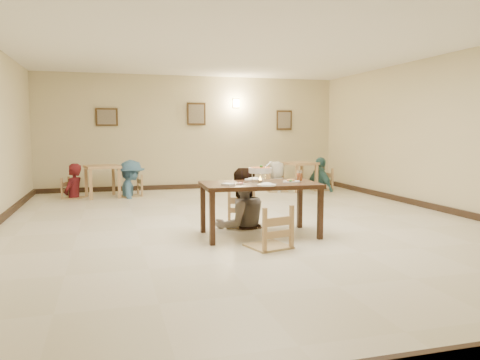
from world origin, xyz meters
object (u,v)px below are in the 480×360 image
object	(u,v)px
chair_near	(268,207)
bg_chair_rl	(277,171)
curry_warmer	(260,170)
bg_diner_c	(277,161)
chair_far	(242,194)
drink_glass	(300,176)
bg_diner_b	(130,160)
main_diner	(241,168)
bg_table_right	(299,167)
bg_table_left	(102,171)
bg_chair_rr	(320,170)
bg_diner_d	(321,157)
bg_chair_lr	(131,176)
main_table	(260,188)
bg_chair_ll	(73,179)
bg_diner_a	(73,163)

from	to	relation	value
chair_near	bg_chair_rl	distance (m)	5.86
curry_warmer	bg_chair_rl	bearing A→B (deg)	67.10
bg_chair_rl	bg_diner_c	size ratio (longest dim) A/B	0.69
chair_far	bg_chair_rl	world-z (taller)	bg_chair_rl
drink_glass	bg_diner_b	world-z (taller)	bg_diner_b
main_diner	bg_table_right	size ratio (longest dim) A/B	2.11
bg_table_left	bg_diner_b	xyz separation A→B (m)	(0.65, -0.00, 0.25)
drink_glass	bg_chair_rr	distance (m)	5.35
bg_chair_rl	bg_diner_d	distance (m)	1.25
bg_chair_lr	bg_chair_rl	bearing A→B (deg)	79.47
bg_diner_b	bg_diner_d	distance (m)	4.86
main_table	bg_chair_ll	bearing A→B (deg)	123.55
drink_glass	bg_diner_b	distance (m)	5.28
chair_near	bg_diner_a	xyz separation A→B (m)	(-2.83, 5.54, 0.26)
drink_glass	bg_table_right	size ratio (longest dim) A/B	0.18
chair_far	bg_diner_c	size ratio (longest dim) A/B	0.69
chair_far	bg_chair_ll	xyz separation A→B (m)	(-2.88, 4.07, -0.08)
bg_table_left	bg_diner_b	distance (m)	0.69
bg_chair_lr	bg_chair_rr	distance (m)	4.86
main_diner	bg_diner_c	size ratio (longest dim) A/B	1.24
bg_diner_d	bg_table_left	bearing A→B (deg)	77.55
bg_chair_rl	bg_table_left	bearing A→B (deg)	96.95
drink_glass	bg_diner_a	world-z (taller)	bg_diner_a
bg_chair_rl	bg_diner_b	xyz separation A→B (m)	(-3.66, 0.04, 0.33)
drink_glass	bg_chair_rl	distance (m)	4.94
bg_diner_a	bg_diner_c	xyz separation A→B (m)	(4.95, -0.08, -0.03)
bg_table_left	bg_table_right	bearing A→B (deg)	-1.15
bg_diner_d	bg_chair_ll	bearing A→B (deg)	77.30
main_diner	curry_warmer	xyz separation A→B (m)	(0.09, -0.70, 0.02)
bg_chair_rl	bg_diner_c	xyz separation A→B (m)	(-0.00, -0.00, 0.24)
chair_far	bg_table_left	world-z (taller)	chair_far
bg_table_left	bg_diner_a	size ratio (longest dim) A/B	0.55
main_diner	bg_chair_ll	distance (m)	5.04
bg_table_left	bg_diner_c	size ratio (longest dim) A/B	0.57
curry_warmer	bg_table_left	world-z (taller)	curry_warmer
bg_chair_ll	bg_diner_b	bearing A→B (deg)	-70.85
bg_chair_ll	bg_diner_d	distance (m)	6.17
drink_glass	curry_warmer	bearing A→B (deg)	-178.64
bg_table_left	bg_chair_lr	bearing A→B (deg)	-0.44
bg_table_right	bg_chair_rr	world-z (taller)	bg_chair_rr
main_table	bg_table_left	size ratio (longest dim) A/B	1.94
chair_far	bg_table_right	world-z (taller)	chair_far
main_table	bg_diner_a	distance (m)	5.66
drink_glass	bg_diner_a	xyz separation A→B (m)	(-3.58, 4.81, -0.06)
main_diner	bg_table_left	bearing A→B (deg)	-69.77
main_diner	main_table	bearing A→B (deg)	87.94
chair_far	bg_chair_ll	distance (m)	4.99
bg_chair_ll	main_table	bearing A→B (deg)	-127.79
curry_warmer	bg_diner_c	distance (m)	5.15
bg_diner_d	curry_warmer	bearing A→B (deg)	134.14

